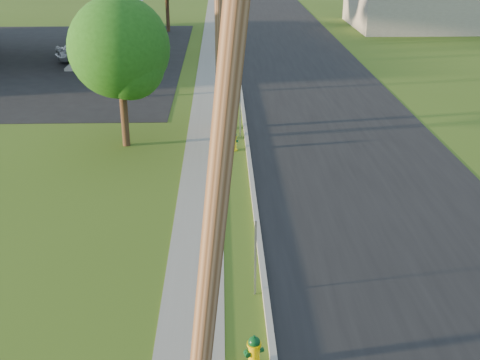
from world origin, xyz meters
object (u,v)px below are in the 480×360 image
hydrant_far (232,70)px  car_silver (90,49)px  utility_pole_mid (219,13)px  hydrant_near (254,352)px  fuel_pump_se (91,43)px  hydrant_mid (234,141)px  tree_verge (122,52)px  fuel_pump_ne (79,55)px  utility_pole_near (215,211)px

hydrant_far → car_silver: car_silver is taller
utility_pole_mid → hydrant_near: size_ratio=12.30×
fuel_pump_se → hydrant_mid: size_ratio=4.13×
tree_verge → hydrant_mid: bearing=-8.7°
utility_pole_mid → car_silver: 17.38m
utility_pole_mid → car_silver: bearing=120.1°
hydrant_near → hydrant_mid: 12.74m
fuel_pump_se → hydrant_mid: bearing=-64.4°
hydrant_mid → fuel_pump_ne: bearing=121.0°
hydrant_mid → hydrant_far: bearing=89.2°
utility_pole_near → tree_verge: (-3.70, 15.95, -1.01)m
tree_verge → hydrant_mid: 5.49m
fuel_pump_se → hydrant_mid: (9.44, -19.70, -0.34)m
car_silver → hydrant_mid: bearing=-175.8°
tree_verge → hydrant_mid: (4.24, -0.65, -3.42)m
hydrant_mid → hydrant_far: size_ratio=1.15×
fuel_pump_se → utility_pole_mid: bearing=-62.4°
fuel_pump_se → hydrant_far: fuel_pump_se is taller
fuel_pump_ne → hydrant_mid: bearing=-59.0°
fuel_pump_ne → hydrant_mid: fuel_pump_ne is taller
fuel_pump_ne → fuel_pump_se: 4.00m
fuel_pump_ne → fuel_pump_se: size_ratio=1.00×
fuel_pump_se → tree_verge: bearing=-74.7°
hydrant_near → hydrant_far: bearing=90.0°
hydrant_far → fuel_pump_se: bearing=144.8°
tree_verge → car_silver: bearing=106.0°
hydrant_near → hydrant_far: hydrant_near is taller
hydrant_mid → utility_pole_near: bearing=-92.0°
tree_verge → car_silver: tree_verge is taller
hydrant_near → car_silver: car_silver is taller
utility_pole_mid → tree_verge: 4.39m
fuel_pump_ne → fuel_pump_se: bearing=90.0°
car_silver → utility_pole_mid: bearing=-173.1°
utility_pole_mid → hydrant_mid: bearing=-78.7°
fuel_pump_ne → hydrant_near: fuel_pump_ne is taller
utility_pole_mid → utility_pole_near: bearing=-90.0°
utility_pole_mid → fuel_pump_ne: utility_pole_mid is taller
fuel_pump_se → hydrant_near: size_ratio=4.01×
fuel_pump_se → fuel_pump_ne: bearing=-90.0°
tree_verge → car_silver: size_ratio=1.34×
fuel_pump_ne → tree_verge: tree_verge is taller
hydrant_near → utility_pole_near: bearing=-105.1°
fuel_pump_se → hydrant_near: bearing=-73.5°
car_silver → utility_pole_near: bearing=171.3°
fuel_pump_ne → fuel_pump_se: same height
utility_pole_mid → fuel_pump_ne: (-8.90, 13.00, -4.23)m
hydrant_mid → car_silver: (-9.01, 17.29, 0.37)m
fuel_pump_se → car_silver: size_ratio=0.72×
fuel_pump_ne → hydrant_far: (9.61, -2.77, -0.39)m
utility_pole_near → tree_verge: bearing=103.1°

